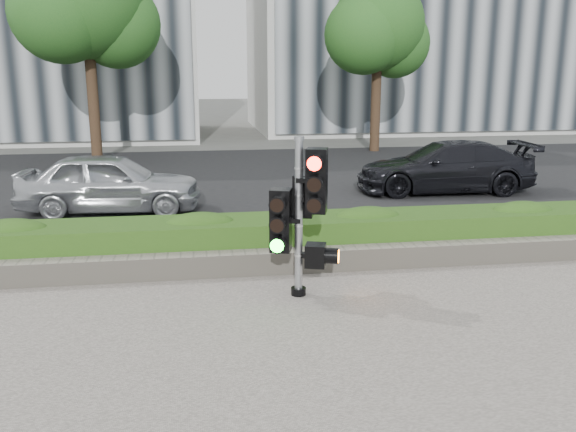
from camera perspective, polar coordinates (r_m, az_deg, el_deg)
The scene contains 11 objects.
ground at distance 7.49m, azimuth 1.59°, elevation -10.09°, with size 120.00×120.00×0.00m, color #51514C.
road at distance 17.06m, azimuth -4.46°, elevation 3.38°, with size 60.00×13.00×0.02m, color black.
curb at distance 10.40m, azimuth -1.53°, elevation -2.90°, with size 60.00×0.25×0.12m, color gray.
stone_wall at distance 9.17m, azimuth -0.54°, elevation -4.24°, with size 12.00×0.32×0.34m, color gray.
hedge at distance 9.74m, azimuth -1.09°, elevation -2.14°, with size 12.00×1.00×0.68m, color #528629.
building_right at distance 34.16m, azimuth 12.92°, elevation 18.22°, with size 18.00×10.00×12.00m, color #B7B7B2.
tree_left at distance 21.65m, azimuth -18.39°, elevation 18.28°, with size 4.61×4.03×7.34m.
tree_right at distance 23.34m, azimuth 8.36°, elevation 17.01°, with size 4.10×3.58×6.53m.
traffic_signal at distance 8.00m, azimuth 1.25°, elevation 0.64°, with size 0.79×0.65×2.14m.
car_silver at distance 13.51m, azimuth -16.29°, elevation 3.03°, with size 1.53×3.79×1.29m, color #B7BABF.
car_dark at distance 15.70m, azimuth 14.45°, elevation 4.49°, with size 1.77×4.35×1.26m, color black.
Camera 1 is at (-1.25, -6.75, 2.99)m, focal length 38.00 mm.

